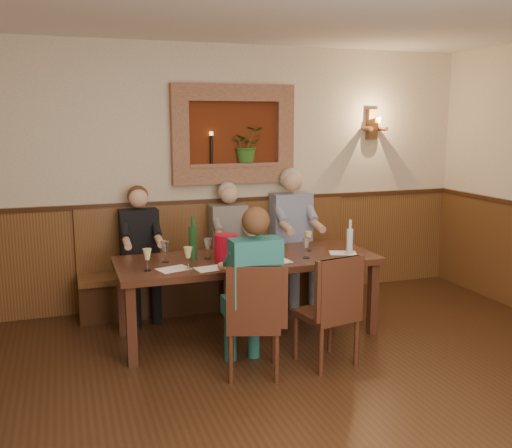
{
  "coord_description": "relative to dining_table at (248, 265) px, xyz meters",
  "views": [
    {
      "loc": [
        -1.59,
        -3.03,
        2.01
      ],
      "look_at": [
        0.1,
        1.9,
        1.05
      ],
      "focal_mm": 40.0,
      "sensor_mm": 36.0,
      "label": 1
    }
  ],
  "objects": [
    {
      "name": "tasting_sheet_c",
      "position": [
        0.92,
        -0.13,
        0.08
      ],
      "size": [
        0.3,
        0.26,
        0.0
      ],
      "primitive_type": "cube",
      "rotation": [
        0.0,
        0.0,
        -0.37
      ],
      "color": "white",
      "rests_on": "dining_table"
    },
    {
      "name": "person_bench_left",
      "position": [
        -0.87,
        0.84,
        -0.12
      ],
      "size": [
        0.39,
        0.48,
        1.35
      ],
      "color": "black",
      "rests_on": "ground"
    },
    {
      "name": "wine_glass_3",
      "position": [
        0.64,
        0.07,
        0.17
      ],
      "size": [
        0.08,
        0.08,
        0.19
      ],
      "primitive_type": null,
      "color": "#DDCF84",
      "rests_on": "dining_table"
    },
    {
      "name": "dining_table",
      "position": [
        0.0,
        0.0,
        0.0
      ],
      "size": [
        2.4,
        0.9,
        0.75
      ],
      "color": "black",
      "rests_on": "ground"
    },
    {
      "name": "wainscoting",
      "position": [
        0.0,
        -1.85,
        -0.09
      ],
      "size": [
        6.02,
        6.02,
        1.15
      ],
      "color": "#543118",
      "rests_on": "ground"
    },
    {
      "name": "room_shell",
      "position": [
        0.0,
        -1.85,
        1.21
      ],
      "size": [
        6.04,
        6.04,
        2.82
      ],
      "color": "#C2B093",
      "rests_on": "ground"
    },
    {
      "name": "wall_niche",
      "position": [
        0.24,
        1.09,
        1.13
      ],
      "size": [
        1.36,
        0.3,
        1.06
      ],
      "color": "#59200C",
      "rests_on": "ground"
    },
    {
      "name": "person_chair_front",
      "position": [
        -0.22,
        -0.78,
        -0.11
      ],
      "size": [
        0.39,
        0.48,
        1.36
      ],
      "color": "navy",
      "rests_on": "ground"
    },
    {
      "name": "water_bottle",
      "position": [
        0.95,
        -0.21,
        0.21
      ],
      "size": [
        0.08,
        0.08,
        0.34
      ],
      "rotation": [
        0.0,
        0.0,
        -0.43
      ],
      "color": "silver",
      "rests_on": "dining_table"
    },
    {
      "name": "ground_plane",
      "position": [
        0.0,
        -1.85,
        -0.68
      ],
      "size": [
        6.0,
        6.0,
        0.0
      ],
      "primitive_type": "plane",
      "color": "black",
      "rests_on": "ground"
    },
    {
      "name": "bench",
      "position": [
        0.0,
        0.94,
        -0.35
      ],
      "size": [
        3.0,
        0.45,
        1.11
      ],
      "color": "#381E0F",
      "rests_on": "ground"
    },
    {
      "name": "wine_bottle_green_b",
      "position": [
        -0.49,
        0.11,
        0.24
      ],
      "size": [
        0.09,
        0.09,
        0.4
      ],
      "rotation": [
        0.0,
        0.0,
        0.33
      ],
      "color": "#19471E",
      "rests_on": "dining_table"
    },
    {
      "name": "spittoon_bucket",
      "position": [
        -0.22,
        -0.05,
        0.2
      ],
      "size": [
        0.26,
        0.26,
        0.24
      ],
      "primitive_type": "cylinder",
      "rotation": [
        0.0,
        0.0,
        0.27
      ],
      "color": "red",
      "rests_on": "dining_table"
    },
    {
      "name": "wine_bottle_green_a",
      "position": [
        0.09,
        -0.08,
        0.24
      ],
      "size": [
        0.09,
        0.09,
        0.39
      ],
      "rotation": [
        0.0,
        0.0,
        0.26
      ],
      "color": "#19471E",
      "rests_on": "dining_table"
    },
    {
      "name": "tasting_sheet_a",
      "position": [
        -0.73,
        -0.2,
        0.08
      ],
      "size": [
        0.31,
        0.26,
        0.0
      ],
      "primitive_type": "cube",
      "rotation": [
        0.0,
        0.0,
        0.3
      ],
      "color": "white",
      "rests_on": "dining_table"
    },
    {
      "name": "wine_glass_4",
      "position": [
        -0.95,
        -0.18,
        0.17
      ],
      "size": [
        0.08,
        0.08,
        0.19
      ],
      "primitive_type": null,
      "color": "#DDCF84",
      "rests_on": "dining_table"
    },
    {
      "name": "wine_glass_1",
      "position": [
        0.15,
        0.11,
        0.17
      ],
      "size": [
        0.08,
        0.08,
        0.19
      ],
      "primitive_type": null,
      "color": "#DDCF84",
      "rests_on": "dining_table"
    },
    {
      "name": "wine_glass_6",
      "position": [
        -0.36,
        0.07,
        0.17
      ],
      "size": [
        0.08,
        0.08,
        0.19
      ],
      "primitive_type": null,
      "color": "white",
      "rests_on": "dining_table"
    },
    {
      "name": "chair_near_right",
      "position": [
        0.42,
        -0.84,
        -0.4
      ],
      "size": [
        0.49,
        0.49,
        0.94
      ],
      "rotation": [
        0.0,
        0.0,
        0.19
      ],
      "color": "black",
      "rests_on": "ground"
    },
    {
      "name": "wine_glass_7",
      "position": [
        0.51,
        -0.19,
        0.17
      ],
      "size": [
        0.08,
        0.08,
        0.19
      ],
      "primitive_type": null,
      "color": "white",
      "rests_on": "dining_table"
    },
    {
      "name": "person_bench_mid",
      "position": [
        0.08,
        0.84,
        -0.12
      ],
      "size": [
        0.39,
        0.48,
        1.35
      ],
      "color": "#54504C",
      "rests_on": "ground"
    },
    {
      "name": "tasting_sheet_d",
      "position": [
        -0.42,
        -0.28,
        0.08
      ],
      "size": [
        0.29,
        0.22,
        0.0
      ],
      "primitive_type": "cube",
      "rotation": [
        0.0,
        0.0,
        0.17
      ],
      "color": "white",
      "rests_on": "dining_table"
    },
    {
      "name": "wine_glass_5",
      "position": [
        0.96,
        -0.18,
        0.17
      ],
      "size": [
        0.08,
        0.08,
        0.19
      ],
      "primitive_type": null,
      "color": "white",
      "rests_on": "dining_table"
    },
    {
      "name": "wine_glass_0",
      "position": [
        -0.75,
        0.07,
        0.17
      ],
      "size": [
        0.08,
        0.08,
        0.19
      ],
      "primitive_type": null,
      "color": "white",
      "rests_on": "dining_table"
    },
    {
      "name": "tasting_sheet_b",
      "position": [
        0.2,
        -0.24,
        0.08
      ],
      "size": [
        0.27,
        0.21,
        0.0
      ],
      "primitive_type": "cube",
      "rotation": [
        0.0,
        0.0,
        0.13
      ],
      "color": "white",
      "rests_on": "dining_table"
    },
    {
      "name": "wine_glass_2",
      "position": [
        -0.61,
        -0.22,
        0.17
      ],
      "size": [
        0.08,
        0.08,
        0.19
      ],
      "primitive_type": null,
      "color": "#DDCF84",
      "rests_on": "dining_table"
    },
    {
      "name": "person_bench_right",
      "position": [
        0.81,
        0.84,
        -0.06
      ],
      "size": [
        0.44,
        0.54,
        1.48
      ],
      "color": "navy",
      "rests_on": "ground"
    },
    {
      "name": "wall_sconce",
      "position": [
        1.9,
        1.08,
        1.27
      ],
      "size": [
        0.25,
        0.2,
        0.35
      ],
      "color": "#543118",
      "rests_on": "ground"
    },
    {
      "name": "chair_near_left",
      "position": [
        -0.23,
        -0.83,
        -0.4
      ],
      "size": [
        0.52,
        0.52,
        0.93
      ],
      "rotation": [
        0.0,
        0.0,
        -0.3
      ],
      "color": "black",
      "rests_on": "ground"
    }
  ]
}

